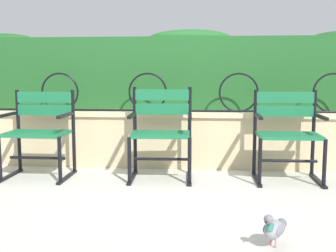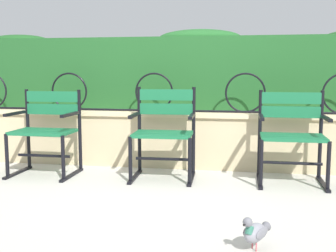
# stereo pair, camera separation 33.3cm
# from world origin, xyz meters

# --- Properties ---
(ground_plane) EXTENTS (60.00, 60.00, 0.00)m
(ground_plane) POSITION_xyz_m (0.00, 0.00, 0.00)
(ground_plane) COLOR #BCB7AD
(stone_wall) EXTENTS (7.94, 0.41, 0.61)m
(stone_wall) POSITION_xyz_m (0.00, 0.97, 0.31)
(stone_wall) COLOR #C6B289
(stone_wall) RESTS_ON ground
(iron_arch_fence) EXTENTS (7.39, 0.02, 0.42)m
(iron_arch_fence) POSITION_xyz_m (-0.24, 0.89, 0.79)
(iron_arch_fence) COLOR black
(iron_arch_fence) RESTS_ON stone_wall
(hedge_row) EXTENTS (7.78, 0.63, 0.92)m
(hedge_row) POSITION_xyz_m (0.02, 1.46, 1.04)
(hedge_row) COLOR #1E5123
(hedge_row) RESTS_ON stone_wall
(park_chair_left) EXTENTS (0.63, 0.52, 0.85)m
(park_chair_left) POSITION_xyz_m (-1.30, 0.39, 0.46)
(park_chair_left) COLOR #19663D
(park_chair_left) RESTS_ON ground
(park_chair_centre) EXTENTS (0.61, 0.54, 0.89)m
(park_chair_centre) POSITION_xyz_m (-0.09, 0.44, 0.47)
(park_chair_centre) COLOR #19663D
(park_chair_centre) RESTS_ON ground
(park_chair_right) EXTENTS (0.61, 0.52, 0.86)m
(park_chair_right) POSITION_xyz_m (1.12, 0.46, 0.46)
(park_chair_right) COLOR #19663D
(park_chair_right) RESTS_ON ground
(pigeon_near_chairs) EXTENTS (0.19, 0.27, 0.22)m
(pigeon_near_chairs) POSITION_xyz_m (0.75, -1.17, 0.11)
(pigeon_near_chairs) COLOR gray
(pigeon_near_chairs) RESTS_ON ground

